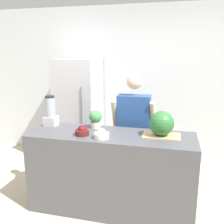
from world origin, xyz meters
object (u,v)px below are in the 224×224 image
at_px(refrigerator, 79,111).
at_px(blender, 51,112).
at_px(bowl_cherries, 82,131).
at_px(watermelon, 162,123).
at_px(person, 133,132).
at_px(potted_plant, 96,118).
at_px(bowl_cream, 102,135).

distance_m(refrigerator, blender, 1.12).
bearing_deg(bowl_cherries, watermelon, 10.93).
relative_size(watermelon, bowl_cherries, 1.74).
relative_size(refrigerator, person, 1.10).
relative_size(person, watermelon, 5.83).
relative_size(blender, potted_plant, 1.71).
relative_size(bowl_cherries, potted_plant, 0.70).
relative_size(person, bowl_cream, 9.66).
bearing_deg(person, potted_plant, -137.52).
relative_size(person, potted_plant, 7.08).
height_order(person, blender, person).
relative_size(refrigerator, watermelon, 6.42).
bearing_deg(potted_plant, watermelon, -9.42).
xyz_separation_m(bowl_cherries, blender, (-0.51, 0.26, 0.13)).
bearing_deg(refrigerator, bowl_cream, -60.22).
distance_m(refrigerator, watermelon, 1.86).
relative_size(refrigerator, blender, 4.56).
distance_m(watermelon, bowl_cherries, 0.88).
xyz_separation_m(refrigerator, potted_plant, (0.63, -1.06, 0.19)).
relative_size(watermelon, potted_plant, 1.21).
xyz_separation_m(refrigerator, watermelon, (1.42, -1.19, 0.22)).
bearing_deg(bowl_cream, bowl_cherries, 169.42).
bearing_deg(bowl_cherries, person, 54.83).
distance_m(bowl_cream, potted_plant, 0.39).
bearing_deg(refrigerator, bowl_cherries, -67.48).
height_order(bowl_cream, blender, blender).
bearing_deg(watermelon, refrigerator, 140.08).
bearing_deg(bowl_cream, refrigerator, 119.78).
distance_m(bowl_cream, blender, 0.82).
bearing_deg(potted_plant, person, 42.48).
distance_m(refrigerator, bowl_cream, 1.61).
height_order(watermelon, blender, blender).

